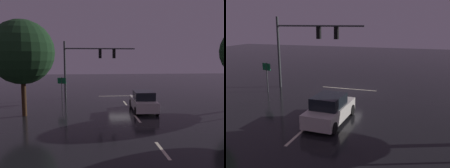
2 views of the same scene
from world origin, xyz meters
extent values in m
plane|color=black|center=(0.00, 0.00, 0.00)|extent=(80.00, 80.00, 0.00)
cylinder|color=#383A3D|center=(6.22, 0.71, 3.16)|extent=(0.22, 0.22, 6.33)
cylinder|color=#383A3D|center=(2.33, 0.71, 5.54)|extent=(7.78, 0.14, 0.14)
cube|color=black|center=(2.33, 0.71, 4.97)|extent=(0.32, 0.36, 1.00)
sphere|color=red|center=(2.33, 0.52, 5.29)|extent=(0.20, 0.20, 0.20)
sphere|color=black|center=(2.33, 0.52, 4.97)|extent=(0.20, 0.20, 0.20)
sphere|color=black|center=(2.33, 0.52, 4.65)|extent=(0.20, 0.20, 0.20)
cube|color=black|center=(0.78, 0.71, 4.97)|extent=(0.32, 0.36, 1.00)
sphere|color=red|center=(0.78, 0.52, 5.29)|extent=(0.20, 0.20, 0.20)
sphere|color=black|center=(0.78, 0.52, 4.97)|extent=(0.20, 0.20, 0.20)
sphere|color=black|center=(0.78, 0.52, 4.65)|extent=(0.20, 0.20, 0.20)
cube|color=beige|center=(0.00, 4.00, 0.00)|extent=(0.16, 2.20, 0.01)
cube|color=beige|center=(0.00, 10.00, 0.00)|extent=(0.16, 2.20, 0.01)
cube|color=beige|center=(0.00, 16.00, 0.00)|extent=(0.16, 2.20, 0.01)
cube|color=beige|center=(0.00, -0.49, 0.00)|extent=(5.00, 0.16, 0.01)
cube|color=silver|center=(-1.03, 7.45, 0.62)|extent=(2.01, 4.38, 0.80)
cube|color=black|center=(-1.02, 7.65, 1.36)|extent=(1.70, 2.18, 0.68)
cylinder|color=black|center=(-0.27, 5.81, 0.34)|extent=(0.25, 0.69, 0.68)
cylinder|color=black|center=(-1.95, 5.89, 0.34)|extent=(0.25, 0.69, 0.68)
cylinder|color=black|center=(-0.11, 9.01, 0.34)|extent=(0.25, 0.69, 0.68)
cylinder|color=black|center=(-1.79, 9.09, 0.34)|extent=(0.25, 0.69, 0.68)
sphere|color=#F9EFC6|center=(-0.48, 5.30, 0.67)|extent=(0.20, 0.20, 0.20)
sphere|color=#F9EFC6|center=(-1.78, 5.36, 0.67)|extent=(0.20, 0.20, 0.20)
cylinder|color=#383A3D|center=(6.37, 2.59, 1.27)|extent=(0.09, 0.09, 2.53)
cube|color=#0F6033|center=(6.37, 2.59, 2.18)|extent=(0.88, 0.30, 0.60)
cylinder|color=#382314|center=(8.57, 8.36, 1.55)|extent=(0.36, 0.36, 3.09)
sphere|color=#163319|center=(8.57, 8.36, 4.92)|extent=(4.89, 4.89, 4.89)
camera|label=1|loc=(3.46, 26.44, 4.42)|focal=36.85mm
camera|label=2|loc=(-5.90, 21.20, 5.84)|focal=41.38mm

